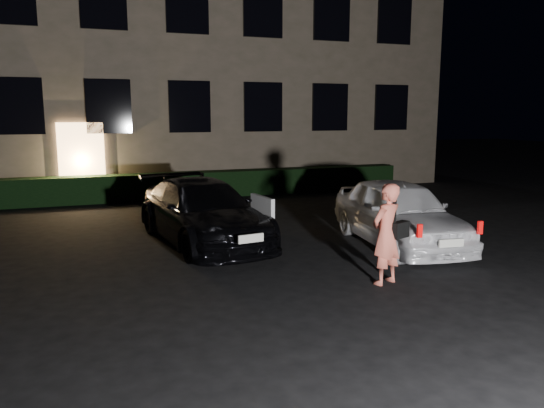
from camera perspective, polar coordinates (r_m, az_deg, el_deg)
name	(u,v)px	position (r m, az deg, el deg)	size (l,w,h in m)	color
ground	(336,299)	(8.25, 6.90, -10.08)	(80.00, 80.00, 0.00)	black
building	(168,31)	(22.42, -11.17, 17.81)	(20.00, 8.11, 12.00)	brown
hedge	(194,185)	(17.93, -8.36, 2.07)	(15.00, 0.70, 0.85)	black
sedan	(203,212)	(11.62, -7.43, -0.82)	(2.51, 4.88, 1.35)	black
hatch	(399,212)	(11.56, 13.49, -0.89)	(2.17, 4.34, 1.42)	white
man	(387,234)	(8.88, 12.22, -3.16)	(0.78, 0.60, 1.68)	#D86350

